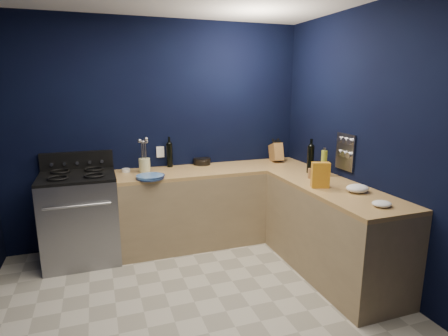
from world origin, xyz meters
name	(u,v)px	position (x,y,z in m)	size (l,w,h in m)	color
floor	(201,317)	(0.00, 0.00, -0.01)	(3.50, 3.50, 0.02)	#B2AB9B
wall_back	(159,133)	(0.00, 1.76, 1.30)	(3.50, 0.02, 2.60)	black
wall_right	(387,149)	(1.76, 0.00, 1.30)	(0.02, 3.50, 2.60)	black
wall_front	(353,276)	(0.00, -1.76, 1.30)	(3.50, 0.02, 2.60)	black
cab_back	(216,206)	(0.60, 1.44, 0.43)	(2.30, 0.63, 0.86)	#937B57
top_back	(216,170)	(0.60, 1.44, 0.88)	(2.30, 0.63, 0.04)	olive
cab_right	(331,232)	(1.44, 0.29, 0.43)	(0.63, 1.67, 0.86)	#937B57
top_right	(334,189)	(1.44, 0.29, 0.88)	(0.63, 1.67, 0.04)	olive
gas_range	(81,219)	(-0.93, 1.42, 0.46)	(0.76, 0.66, 0.92)	gray
oven_door	(80,231)	(-0.93, 1.10, 0.45)	(0.59, 0.02, 0.42)	black
cooktop	(77,176)	(-0.93, 1.42, 0.94)	(0.76, 0.66, 0.03)	black
backguard	(77,161)	(-0.93, 1.72, 1.04)	(0.76, 0.06, 0.20)	black
spice_panel	(345,152)	(1.74, 0.55, 1.18)	(0.02, 0.28, 0.38)	gray
wall_outlet	(160,152)	(0.00, 1.74, 1.08)	(0.09, 0.02, 0.13)	white
plate_stack	(150,177)	(-0.21, 1.20, 0.92)	(0.29, 0.29, 0.04)	teal
ramekin	(126,170)	(-0.42, 1.59, 0.92)	(0.10, 0.10, 0.04)	white
utensil_crock	(145,165)	(-0.22, 1.51, 0.98)	(0.13, 0.13, 0.16)	beige
wine_bottle_back	(170,155)	(0.10, 1.69, 1.04)	(0.07, 0.07, 0.28)	black
lemon_basket	(202,161)	(0.50, 1.69, 0.94)	(0.21, 0.21, 0.08)	black
knife_block	(276,153)	(1.46, 1.56, 1.01)	(0.12, 0.20, 0.22)	olive
wine_bottle_right	(310,159)	(1.53, 0.87, 1.05)	(0.07, 0.07, 0.30)	black
oil_bottle	(324,163)	(1.59, 0.70, 1.04)	(0.06, 0.06, 0.28)	olive
spice_jar_near	(310,173)	(1.39, 0.65, 0.95)	(0.05, 0.05, 0.11)	olive
spice_jar_far	(322,173)	(1.53, 0.65, 0.95)	(0.05, 0.05, 0.09)	olive
crouton_bag	(320,175)	(1.29, 0.31, 1.02)	(0.17, 0.08, 0.25)	#B5411F
towel_front	(357,188)	(1.52, 0.06, 0.94)	(0.21, 0.18, 0.07)	white
towel_end	(382,204)	(1.44, -0.34, 0.92)	(0.16, 0.14, 0.05)	white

